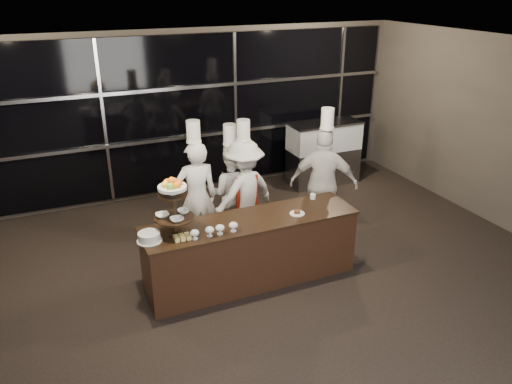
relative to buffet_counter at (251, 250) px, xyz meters
name	(u,v)px	position (x,y,z in m)	size (l,w,h in m)	color
room	(306,236)	(-0.12, -1.62, 1.03)	(10.00, 10.00, 10.00)	black
window_wall	(173,116)	(-0.12, 3.31, 1.04)	(8.60, 0.10, 2.80)	black
buffet_counter	(251,250)	(0.00, 0.00, 0.00)	(2.84, 0.74, 0.92)	black
display_stand	(173,203)	(-1.00, 0.00, 0.87)	(0.48, 0.48, 0.74)	black
compotes	(215,229)	(-0.57, -0.22, 0.54)	(0.60, 0.11, 0.12)	silver
layer_cake	(149,237)	(-1.33, -0.05, 0.51)	(0.30, 0.30, 0.11)	white
pastry_squares	(182,237)	(-0.96, -0.17, 0.48)	(0.19, 0.13, 0.05)	#FEE37C
small_plate	(297,213)	(0.62, -0.10, 0.47)	(0.20, 0.20, 0.05)	white
chef_cup	(313,196)	(1.05, 0.25, 0.49)	(0.08, 0.08, 0.07)	white
display_case	(324,150)	(2.69, 2.68, 0.22)	(1.40, 0.61, 1.24)	#A5A5AA
chef_a	(197,196)	(-0.39, 1.09, 0.41)	(0.64, 0.44, 2.00)	white
chef_b	(231,191)	(0.20, 1.27, 0.32)	(0.91, 0.83, 1.84)	silver
chef_c	(244,192)	(0.34, 1.07, 0.36)	(1.19, 0.90, 1.94)	silver
chef_d	(324,183)	(1.52, 0.74, 0.43)	(1.10, 0.92, 2.06)	white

